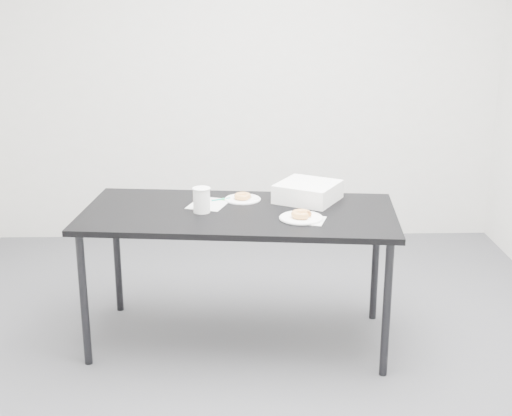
{
  "coord_description": "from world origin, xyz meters",
  "views": [
    {
      "loc": [
        -0.07,
        -3.55,
        1.96
      ],
      "look_at": [
        0.03,
        0.02,
        0.85
      ],
      "focal_mm": 50.0,
      "sensor_mm": 36.0,
      "label": 1
    }
  ],
  "objects_px": {
    "table": "(239,221)",
    "plate_near": "(301,218)",
    "scorecard": "(209,204)",
    "pen": "(221,199)",
    "donut_far": "(243,196)",
    "bakery_box": "(308,192)",
    "donut_near": "(301,214)",
    "plate_far": "(243,199)",
    "coffee_cup": "(202,200)"
  },
  "relations": [
    {
      "from": "plate_near",
      "to": "bakery_box",
      "type": "bearing_deg",
      "value": 78.7
    },
    {
      "from": "donut_near",
      "to": "plate_far",
      "type": "relative_size",
      "value": 0.52
    },
    {
      "from": "scorecard",
      "to": "plate_far",
      "type": "distance_m",
      "value": 0.21
    },
    {
      "from": "scorecard",
      "to": "plate_far",
      "type": "relative_size",
      "value": 1.18
    },
    {
      "from": "scorecard",
      "to": "table",
      "type": "bearing_deg",
      "value": -20.28
    },
    {
      "from": "plate_far",
      "to": "bakery_box",
      "type": "relative_size",
      "value": 0.66
    },
    {
      "from": "pen",
      "to": "donut_far",
      "type": "distance_m",
      "value": 0.13
    },
    {
      "from": "donut_far",
      "to": "table",
      "type": "bearing_deg",
      "value": -96.35
    },
    {
      "from": "table",
      "to": "plate_far",
      "type": "relative_size",
      "value": 8.55
    },
    {
      "from": "scorecard",
      "to": "donut_near",
      "type": "bearing_deg",
      "value": -11.45
    },
    {
      "from": "coffee_cup",
      "to": "donut_far",
      "type": "bearing_deg",
      "value": 45.61
    },
    {
      "from": "donut_far",
      "to": "coffee_cup",
      "type": "height_order",
      "value": "coffee_cup"
    },
    {
      "from": "scorecard",
      "to": "coffee_cup",
      "type": "bearing_deg",
      "value": -83.52
    },
    {
      "from": "scorecard",
      "to": "bakery_box",
      "type": "bearing_deg",
      "value": 23.91
    },
    {
      "from": "pen",
      "to": "donut_near",
      "type": "xyz_separation_m",
      "value": [
        0.43,
        -0.36,
        0.02
      ]
    },
    {
      "from": "donut_far",
      "to": "bakery_box",
      "type": "bearing_deg",
      "value": -4.07
    },
    {
      "from": "pen",
      "to": "plate_far",
      "type": "xyz_separation_m",
      "value": [
        0.13,
        0.01,
        -0.0
      ]
    },
    {
      "from": "scorecard",
      "to": "pen",
      "type": "bearing_deg",
      "value": 65.78
    },
    {
      "from": "table",
      "to": "donut_near",
      "type": "distance_m",
      "value": 0.37
    },
    {
      "from": "pen",
      "to": "plate_far",
      "type": "height_order",
      "value": "pen"
    },
    {
      "from": "scorecard",
      "to": "plate_near",
      "type": "xyz_separation_m",
      "value": [
        0.5,
        -0.29,
        0.01
      ]
    },
    {
      "from": "donut_far",
      "to": "bakery_box",
      "type": "distance_m",
      "value": 0.38
    },
    {
      "from": "table",
      "to": "coffee_cup",
      "type": "height_order",
      "value": "coffee_cup"
    },
    {
      "from": "table",
      "to": "coffee_cup",
      "type": "xyz_separation_m",
      "value": [
        -0.2,
        -0.01,
        0.13
      ]
    },
    {
      "from": "scorecard",
      "to": "bakery_box",
      "type": "height_order",
      "value": "bakery_box"
    },
    {
      "from": "donut_near",
      "to": "coffee_cup",
      "type": "relative_size",
      "value": 0.79
    },
    {
      "from": "table",
      "to": "plate_far",
      "type": "xyz_separation_m",
      "value": [
        0.02,
        0.22,
        0.06
      ]
    },
    {
      "from": "plate_near",
      "to": "donut_far",
      "type": "height_order",
      "value": "donut_far"
    },
    {
      "from": "plate_near",
      "to": "pen",
      "type": "bearing_deg",
      "value": 139.99
    },
    {
      "from": "table",
      "to": "plate_near",
      "type": "xyz_separation_m",
      "value": [
        0.33,
        -0.15,
        0.07
      ]
    },
    {
      "from": "plate_far",
      "to": "donut_near",
      "type": "bearing_deg",
      "value": -50.25
    },
    {
      "from": "pen",
      "to": "table",
      "type": "bearing_deg",
      "value": -88.63
    },
    {
      "from": "table",
      "to": "donut_near",
      "type": "xyz_separation_m",
      "value": [
        0.33,
        -0.15,
        0.09
      ]
    },
    {
      "from": "donut_far",
      "to": "plate_near",
      "type": "bearing_deg",
      "value": -50.25
    },
    {
      "from": "scorecard",
      "to": "donut_far",
      "type": "bearing_deg",
      "value": 40.96
    },
    {
      "from": "pen",
      "to": "bakery_box",
      "type": "bearing_deg",
      "value": -26.75
    },
    {
      "from": "table",
      "to": "pen",
      "type": "relative_size",
      "value": 15.54
    },
    {
      "from": "table",
      "to": "bakery_box",
      "type": "relative_size",
      "value": 5.66
    },
    {
      "from": "scorecard",
      "to": "plate_near",
      "type": "distance_m",
      "value": 0.58
    },
    {
      "from": "table",
      "to": "pen",
      "type": "distance_m",
      "value": 0.24
    },
    {
      "from": "bakery_box",
      "to": "plate_far",
      "type": "bearing_deg",
      "value": -154.61
    },
    {
      "from": "coffee_cup",
      "to": "table",
      "type": "bearing_deg",
      "value": 4.14
    },
    {
      "from": "plate_near",
      "to": "donut_near",
      "type": "xyz_separation_m",
      "value": [
        0.0,
        -0.0,
        0.02
      ]
    },
    {
      "from": "table",
      "to": "bakery_box",
      "type": "distance_m",
      "value": 0.46
    },
    {
      "from": "pen",
      "to": "plate_near",
      "type": "height_order",
      "value": "same"
    },
    {
      "from": "pen",
      "to": "plate_far",
      "type": "relative_size",
      "value": 0.55
    },
    {
      "from": "scorecard",
      "to": "pen",
      "type": "relative_size",
      "value": 2.15
    },
    {
      "from": "table",
      "to": "donut_far",
      "type": "height_order",
      "value": "donut_far"
    },
    {
      "from": "coffee_cup",
      "to": "bakery_box",
      "type": "relative_size",
      "value": 0.44
    },
    {
      "from": "scorecard",
      "to": "pen",
      "type": "height_order",
      "value": "pen"
    }
  ]
}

